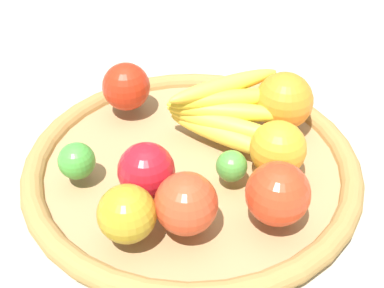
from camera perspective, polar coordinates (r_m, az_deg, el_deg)
ground_plane at (r=0.73m, az=0.00°, el=-3.40°), size 2.40×2.40×0.00m
basket at (r=0.72m, az=0.00°, el=-2.44°), size 0.46×0.46×0.03m
orange_1 at (r=0.67m, az=9.40°, el=-0.50°), size 0.08×0.08×0.07m
apple_0 at (r=0.63m, az=-5.02°, el=-2.94°), size 0.08×0.08×0.07m
banana_bunch at (r=0.73m, az=3.80°, el=3.61°), size 0.15×0.18×0.07m
lime_1 at (r=0.66m, az=4.35°, el=-2.41°), size 0.06×0.06×0.04m
apple_3 at (r=0.60m, az=9.38°, el=-5.39°), size 0.10×0.10×0.08m
apple_1 at (r=0.79m, az=-7.22°, el=6.26°), size 0.10×0.10×0.07m
apple_2 at (r=0.59m, az=-0.65°, el=-6.55°), size 0.10×0.10×0.07m
orange_0 at (r=0.75m, az=10.04°, el=4.66°), size 0.12×0.12×0.08m
lime_0 at (r=0.68m, az=-12.52°, el=-1.81°), size 0.07×0.07×0.05m
apple_4 at (r=0.58m, az=-7.14°, el=-7.59°), size 0.09×0.09×0.07m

